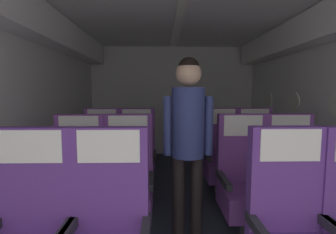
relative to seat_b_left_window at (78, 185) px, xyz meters
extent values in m
cube|color=#2D3342|center=(1.02, 0.39, -0.47)|extent=(3.65, 5.50, 0.02)
cube|color=silver|center=(-0.71, 0.39, 0.68)|extent=(0.08, 5.10, 2.29)
cube|color=silver|center=(1.02, 2.96, 0.68)|extent=(3.53, 0.06, 2.29)
cube|color=white|center=(-0.53, 0.39, 1.60)|extent=(0.28, 4.90, 0.36)
cube|color=white|center=(2.56, 0.39, 1.60)|extent=(0.28, 4.90, 0.36)
cube|color=white|center=(1.02, 0.39, 1.78)|extent=(0.12, 4.59, 0.02)
cylinder|color=white|center=(2.70, 1.24, 0.73)|extent=(0.01, 0.26, 0.26)
cylinder|color=white|center=(2.70, 2.09, 0.73)|extent=(0.01, 0.26, 0.26)
cube|color=#5B3384|center=(0.00, -0.72, 0.31)|extent=(0.47, 0.09, 0.67)
cube|color=silver|center=(0.00, -0.77, 0.54)|extent=(0.37, 0.01, 0.20)
cube|color=#5B3384|center=(0.47, -0.72, 0.31)|extent=(0.47, 0.09, 0.67)
cube|color=silver|center=(0.47, -0.77, 0.54)|extent=(0.37, 0.01, 0.20)
cube|color=#5B3384|center=(1.58, -0.72, 0.31)|extent=(0.47, 0.09, 0.67)
cube|color=#28282D|center=(1.35, -0.93, 0.06)|extent=(0.05, 0.43, 0.06)
cube|color=silver|center=(1.58, -0.77, 0.54)|extent=(0.37, 0.01, 0.20)
cube|color=#38383D|center=(0.00, -0.07, -0.35)|extent=(0.17, 0.19, 0.22)
cube|color=#753D8E|center=(0.00, -0.07, -0.14)|extent=(0.47, 0.51, 0.22)
cube|color=#753D8E|center=(0.00, 0.14, 0.31)|extent=(0.47, 0.09, 0.67)
cube|color=#28282D|center=(0.22, -0.07, 0.06)|extent=(0.05, 0.43, 0.06)
cube|color=#28282D|center=(-0.22, -0.07, 0.06)|extent=(0.05, 0.43, 0.06)
cube|color=silver|center=(0.00, 0.09, 0.54)|extent=(0.37, 0.01, 0.20)
cube|color=#38383D|center=(0.46, -0.05, -0.35)|extent=(0.17, 0.19, 0.22)
cube|color=#753D8E|center=(0.46, -0.05, -0.14)|extent=(0.47, 0.51, 0.22)
cube|color=#753D8E|center=(0.46, 0.16, 0.31)|extent=(0.47, 0.09, 0.67)
cube|color=#28282D|center=(0.69, -0.05, 0.06)|extent=(0.05, 0.43, 0.06)
cube|color=#28282D|center=(0.24, -0.05, 0.06)|extent=(0.05, 0.43, 0.06)
cube|color=silver|center=(0.46, 0.11, 0.54)|extent=(0.37, 0.01, 0.20)
cube|color=#38383D|center=(2.05, -0.05, -0.35)|extent=(0.17, 0.19, 0.22)
cube|color=#753D8E|center=(2.05, -0.05, -0.14)|extent=(0.47, 0.51, 0.22)
cube|color=#753D8E|center=(2.05, 0.16, 0.31)|extent=(0.47, 0.09, 0.67)
cube|color=#28282D|center=(2.27, -0.05, 0.06)|extent=(0.05, 0.43, 0.06)
cube|color=#28282D|center=(1.82, -0.05, 0.06)|extent=(0.05, 0.43, 0.06)
cube|color=silver|center=(2.05, 0.11, 0.54)|extent=(0.37, 0.01, 0.20)
cube|color=#38383D|center=(1.58, -0.06, -0.35)|extent=(0.17, 0.19, 0.22)
cube|color=#753D8E|center=(1.58, -0.06, -0.14)|extent=(0.47, 0.51, 0.22)
cube|color=#753D8E|center=(1.58, 0.15, 0.31)|extent=(0.47, 0.09, 0.67)
cube|color=#28282D|center=(1.80, -0.06, 0.06)|extent=(0.05, 0.43, 0.06)
cube|color=#28282D|center=(1.35, -0.06, 0.06)|extent=(0.05, 0.43, 0.06)
cube|color=silver|center=(1.58, 0.10, 0.54)|extent=(0.37, 0.01, 0.20)
cube|color=#38383D|center=(0.00, 0.82, -0.35)|extent=(0.17, 0.19, 0.22)
cube|color=#753D8E|center=(0.00, 0.82, -0.14)|extent=(0.47, 0.51, 0.22)
cube|color=#753D8E|center=(0.00, 1.03, 0.31)|extent=(0.47, 0.09, 0.67)
cube|color=#28282D|center=(0.23, 0.82, 0.06)|extent=(0.05, 0.43, 0.06)
cube|color=#28282D|center=(-0.22, 0.82, 0.06)|extent=(0.05, 0.43, 0.06)
cube|color=silver|center=(0.00, 0.98, 0.54)|extent=(0.37, 0.01, 0.20)
cube|color=#38383D|center=(0.46, 0.81, -0.35)|extent=(0.17, 0.19, 0.22)
cube|color=#753D8E|center=(0.46, 0.81, -0.14)|extent=(0.47, 0.51, 0.22)
cube|color=#753D8E|center=(0.46, 1.02, 0.31)|extent=(0.47, 0.09, 0.67)
cube|color=#28282D|center=(0.68, 0.81, 0.06)|extent=(0.05, 0.43, 0.06)
cube|color=#28282D|center=(0.23, 0.81, 0.06)|extent=(0.05, 0.43, 0.06)
cube|color=silver|center=(0.46, 0.97, 0.54)|extent=(0.37, 0.01, 0.20)
cube|color=#38383D|center=(2.03, 0.82, -0.35)|extent=(0.17, 0.19, 0.22)
cube|color=#753D8E|center=(2.03, 0.82, -0.14)|extent=(0.47, 0.51, 0.22)
cube|color=#753D8E|center=(2.03, 1.03, 0.31)|extent=(0.47, 0.09, 0.67)
cube|color=#28282D|center=(2.25, 0.82, 0.06)|extent=(0.05, 0.43, 0.06)
cube|color=#28282D|center=(1.80, 0.82, 0.06)|extent=(0.05, 0.43, 0.06)
cube|color=silver|center=(2.03, 0.98, 0.54)|extent=(0.37, 0.01, 0.20)
cube|color=#38383D|center=(1.58, 0.83, -0.35)|extent=(0.17, 0.19, 0.22)
cube|color=#753D8E|center=(1.58, 0.83, -0.14)|extent=(0.47, 0.51, 0.22)
cube|color=#753D8E|center=(1.58, 1.04, 0.31)|extent=(0.47, 0.09, 0.67)
cube|color=#28282D|center=(1.80, 0.83, 0.06)|extent=(0.05, 0.43, 0.06)
cube|color=#28282D|center=(1.35, 0.83, 0.06)|extent=(0.05, 0.43, 0.06)
cube|color=silver|center=(1.58, 0.99, 0.54)|extent=(0.37, 0.01, 0.20)
cylinder|color=black|center=(0.94, -0.13, -0.08)|extent=(0.11, 0.11, 0.77)
cylinder|color=black|center=(1.10, -0.13, -0.08)|extent=(0.11, 0.11, 0.77)
cylinder|color=navy|center=(1.02, -0.13, 0.60)|extent=(0.28, 0.28, 0.60)
cylinder|color=navy|center=(0.84, -0.13, 0.57)|extent=(0.07, 0.07, 0.51)
cylinder|color=navy|center=(1.20, -0.13, 0.57)|extent=(0.07, 0.07, 0.51)
sphere|color=tan|center=(1.02, -0.13, 1.02)|extent=(0.22, 0.22, 0.22)
sphere|color=black|center=(1.02, -0.13, 1.06)|extent=(0.18, 0.18, 0.18)
camera|label=1|loc=(0.79, -2.22, 0.86)|focal=26.13mm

